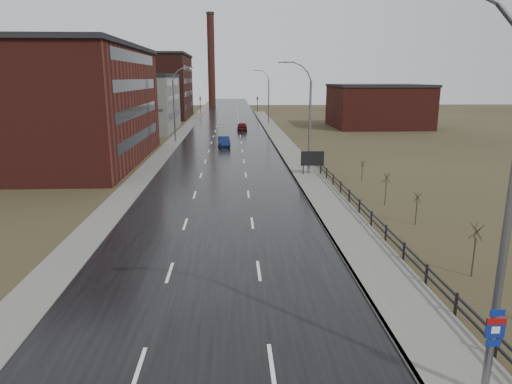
{
  "coord_description": "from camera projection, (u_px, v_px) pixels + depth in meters",
  "views": [
    {
      "loc": [
        1.05,
        -9.93,
        9.8
      ],
      "look_at": [
        2.41,
        17.08,
        3.0
      ],
      "focal_mm": 32.0,
      "sensor_mm": 36.0,
      "label": 1
    }
  ],
  "objects": [
    {
      "name": "road",
      "position": [
        226.0,
        143.0,
        70.06
      ],
      "size": [
        14.0,
        300.0,
        0.06
      ],
      "primitive_type": "cube",
      "color": "black",
      "rests_on": "ground"
    },
    {
      "name": "sidewalk_right",
      "position": [
        308.0,
        176.0,
        46.25
      ],
      "size": [
        3.2,
        180.0,
        0.18
      ],
      "primitive_type": "cube",
      "color": "#595651",
      "rests_on": "ground"
    },
    {
      "name": "curb_right",
      "position": [
        293.0,
        176.0,
        46.18
      ],
      "size": [
        0.16,
        180.0,
        0.18
      ],
      "primitive_type": "cube",
      "color": "slate",
      "rests_on": "ground"
    },
    {
      "name": "sidewalk_left",
      "position": [
        173.0,
        143.0,
        69.65
      ],
      "size": [
        2.4,
        260.0,
        0.12
      ],
      "primitive_type": "cube",
      "color": "#595651",
      "rests_on": "ground"
    },
    {
      "name": "warehouse_near",
      "position": [
        43.0,
        105.0,
        52.87
      ],
      "size": [
        22.44,
        28.56,
        13.5
      ],
      "color": "#471914",
      "rests_on": "ground"
    },
    {
      "name": "warehouse_mid",
      "position": [
        131.0,
        103.0,
        85.34
      ],
      "size": [
        16.32,
        20.4,
        10.5
      ],
      "color": "slate",
      "rests_on": "ground"
    },
    {
      "name": "warehouse_far",
      "position": [
        136.0,
        86.0,
        113.55
      ],
      "size": [
        26.52,
        24.48,
        15.5
      ],
      "color": "#331611",
      "rests_on": "ground"
    },
    {
      "name": "building_right",
      "position": [
        378.0,
        106.0,
        91.81
      ],
      "size": [
        18.36,
        16.32,
        8.5
      ],
      "color": "#471914",
      "rests_on": "ground"
    },
    {
      "name": "smokestack",
      "position": [
        211.0,
        60.0,
        153.17
      ],
      "size": [
        2.7,
        2.7,
        30.7
      ],
      "color": "#331611",
      "rests_on": "ground"
    },
    {
      "name": "streetlight_main",
      "position": [
        498.0,
        215.0,
        12.82
      ],
      "size": [
        3.91,
        0.29,
        12.11
      ],
      "color": "slate",
      "rests_on": "ground"
    },
    {
      "name": "streetlight_right_mid",
      "position": [
        307.0,
        118.0,
        45.81
      ],
      "size": [
        3.36,
        0.28,
        11.35
      ],
      "color": "slate",
      "rests_on": "ground"
    },
    {
      "name": "streetlight_left",
      "position": [
        176.0,
        104.0,
        70.21
      ],
      "size": [
        3.36,
        0.28,
        11.35
      ],
      "color": "slate",
      "rests_on": "ground"
    },
    {
      "name": "streetlight_right_far",
      "position": [
        267.0,
        96.0,
        98.11
      ],
      "size": [
        3.36,
        0.28,
        11.35
      ],
      "color": "slate",
      "rests_on": "ground"
    },
    {
      "name": "guardrail",
      "position": [
        375.0,
        220.0,
        30.02
      ],
      "size": [
        0.1,
        53.05,
        1.1
      ],
      "color": "black",
      "rests_on": "ground"
    },
    {
      "name": "shrub_c",
      "position": [
        475.0,
        249.0,
        22.78
      ],
      "size": [
        0.66,
        0.69,
        2.8
      ],
      "color": "#382D23",
      "rests_on": "ground"
    },
    {
      "name": "shrub_d",
      "position": [
        417.0,
        208.0,
        30.97
      ],
      "size": [
        0.54,
        0.57,
        2.26
      ],
      "color": "#382D23",
      "rests_on": "ground"
    },
    {
      "name": "shrub_e",
      "position": [
        386.0,
        188.0,
        35.81
      ],
      "size": [
        0.61,
        0.65,
        2.6
      ],
      "color": "#382D23",
      "rests_on": "ground"
    },
    {
      "name": "shrub_f",
      "position": [
        362.0,
        170.0,
        44.52
      ],
      "size": [
        0.47,
        0.49,
        1.96
      ],
      "color": "#382D23",
      "rests_on": "ground"
    },
    {
      "name": "billboard",
      "position": [
        312.0,
        159.0,
        46.46
      ],
      "size": [
        2.38,
        0.17,
        2.54
      ],
      "color": "black",
      "rests_on": "ground"
    },
    {
      "name": "traffic_light_left",
      "position": [
        200.0,
        97.0,
        126.67
      ],
      "size": [
        0.58,
        2.73,
        5.3
      ],
      "color": "black",
      "rests_on": "ground"
    },
    {
      "name": "traffic_light_right",
      "position": [
        257.0,
        97.0,
        127.45
      ],
      "size": [
        0.58,
        2.73,
        5.3
      ],
      "color": "black",
      "rests_on": "ground"
    },
    {
      "name": "car_near",
      "position": [
        224.0,
        142.0,
        66.0
      ],
      "size": [
        1.98,
        4.59,
        1.47
      ],
      "primitive_type": "imported",
      "rotation": [
        0.0,
        0.0,
        0.1
      ],
      "color": "#0D1A42",
      "rests_on": "ground"
    },
    {
      "name": "car_far",
      "position": [
        242.0,
        127.0,
        86.26
      ],
      "size": [
        1.95,
        4.69,
        1.59
      ],
      "primitive_type": "imported",
      "rotation": [
        0.0,
        0.0,
        3.12
      ],
      "color": "#480C0E",
      "rests_on": "ground"
    }
  ]
}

